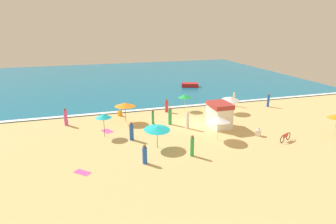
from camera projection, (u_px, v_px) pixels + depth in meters
name	position (u px, v px, depth m)	size (l,w,h in m)	color
ground_plane	(192.00, 123.00, 30.80)	(60.00, 60.00, 0.00)	#D8B775
ocean_water	(140.00, 78.00, 56.35)	(60.00, 44.00, 0.10)	#146B93
wave_breaker_foam	(174.00, 107.00, 36.52)	(57.00, 0.70, 0.01)	white
lifeguard_cabana	(219.00, 115.00, 29.40)	(1.99, 2.67, 2.63)	white
beach_umbrella_1	(125.00, 105.00, 30.64)	(3.14, 3.13, 2.24)	#4C3823
beach_umbrella_2	(231.00, 98.00, 33.99)	(2.45, 2.48, 2.13)	#4C3823
beach_umbrella_3	(219.00, 119.00, 25.94)	(2.77, 2.80, 2.38)	silver
beach_umbrella_4	(157.00, 128.00, 24.32)	(2.80, 2.81, 2.05)	#4C3823
beach_umbrella_5	(103.00, 116.00, 26.64)	(1.95, 1.95, 2.32)	#4C3823
beach_umbrella_6	(185.00, 96.00, 34.84)	(2.27, 2.28, 2.07)	silver
parked_bicycle	(285.00, 137.00, 26.13)	(1.69, 0.78, 0.76)	black
beachgoer_0	(192.00, 146.00, 23.03)	(0.40, 0.40, 1.82)	green
beachgoer_1	(145.00, 155.00, 21.83)	(0.46, 0.46, 1.58)	blue
beachgoer_2	(167.00, 106.00, 34.57)	(0.50, 0.50, 1.64)	red
beachgoer_3	(188.00, 120.00, 29.11)	(0.38, 0.38, 1.88)	white
beachgoer_4	(170.00, 116.00, 30.30)	(0.41, 0.41, 1.91)	green
beachgoer_5	(153.00, 117.00, 30.42)	(0.40, 0.40, 1.57)	green
beachgoer_6	(268.00, 100.00, 36.79)	(0.39, 0.39, 1.82)	blue
beachgoer_7	(234.00, 99.00, 37.06)	(0.32, 0.32, 1.88)	white
beachgoer_8	(258.00, 133.00, 27.37)	(0.67, 0.67, 0.79)	white
beachgoer_9	(66.00, 117.00, 30.02)	(0.42, 0.42, 1.92)	#D84CA5
beachgoer_10	(120.00, 113.00, 33.20)	(0.52, 0.52, 0.83)	orange
beachgoer_11	(132.00, 132.00, 26.24)	(0.55, 0.55, 1.76)	blue
beach_towel_0	(82.00, 172.00, 20.68)	(1.35, 1.32, 0.01)	#D84CA5
beach_towel_1	(107.00, 131.00, 28.61)	(1.28, 1.51, 0.01)	#D84CA5
small_boat_0	(190.00, 85.00, 48.04)	(3.12, 2.25, 0.63)	red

